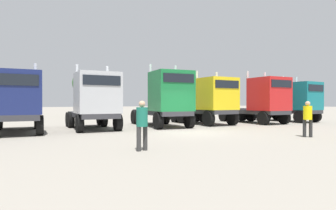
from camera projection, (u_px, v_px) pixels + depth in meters
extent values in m
plane|color=gray|center=(193.00, 133.00, 15.87)|extent=(200.00, 200.00, 0.00)
cube|color=#333338|center=(17.00, 116.00, 16.27)|extent=(2.27, 6.35, 0.30)
cube|color=navy|center=(16.00, 93.00, 14.45)|extent=(2.42, 2.31, 2.21)
cube|color=black|center=(15.00, 80.00, 13.40)|extent=(2.10, 0.06, 0.55)
cylinder|color=silver|center=(36.00, 88.00, 16.03)|extent=(0.18, 0.18, 2.81)
cylinder|color=#333338|center=(18.00, 111.00, 17.52)|extent=(1.11, 1.11, 0.12)
cylinder|color=black|center=(40.00, 125.00, 14.55)|extent=(0.36, 1.04, 1.04)
cylinder|color=black|center=(37.00, 121.00, 18.16)|extent=(0.36, 1.04, 1.04)
cylinder|color=black|center=(37.00, 120.00, 19.15)|extent=(0.36, 1.04, 1.04)
cube|color=#333338|center=(92.00, 115.00, 18.28)|extent=(2.22, 5.71, 0.30)
cube|color=#B7BABF|center=(97.00, 93.00, 16.78)|extent=(2.41, 2.38, 2.39)
cube|color=black|center=(102.00, 80.00, 15.70)|extent=(2.10, 0.05, 0.55)
cylinder|color=silver|center=(107.00, 89.00, 18.40)|extent=(0.18, 0.18, 2.99)
cylinder|color=silver|center=(77.00, 89.00, 17.55)|extent=(0.18, 0.18, 2.99)
cylinder|color=#333338|center=(88.00, 111.00, 19.40)|extent=(1.10, 1.10, 0.12)
cylinder|color=black|center=(118.00, 122.00, 16.85)|extent=(0.35, 1.01, 1.01)
cylinder|color=black|center=(80.00, 124.00, 15.87)|extent=(0.35, 1.01, 1.01)
cylinder|color=black|center=(104.00, 119.00, 19.90)|extent=(0.35, 1.01, 1.01)
cylinder|color=black|center=(71.00, 120.00, 18.91)|extent=(0.35, 1.01, 1.01)
cylinder|color=black|center=(100.00, 119.00, 20.88)|extent=(0.35, 1.01, 1.01)
cylinder|color=black|center=(69.00, 119.00, 19.90)|extent=(0.35, 1.01, 1.01)
cube|color=#333338|center=(160.00, 112.00, 20.48)|extent=(2.56, 6.43, 0.30)
cube|color=#197238|center=(171.00, 91.00, 18.67)|extent=(2.54, 2.53, 2.61)
cube|color=black|center=(179.00, 78.00, 17.54)|extent=(2.10, 0.16, 0.55)
cylinder|color=silver|center=(175.00, 88.00, 20.28)|extent=(0.19, 0.19, 3.21)
cylinder|color=silver|center=(150.00, 87.00, 19.52)|extent=(0.19, 0.19, 3.21)
cylinder|color=#333338|center=(153.00, 109.00, 21.75)|extent=(1.16, 1.16, 0.12)
cylinder|color=black|center=(189.00, 120.00, 18.67)|extent=(0.41, 1.10, 1.08)
cylinder|color=black|center=(158.00, 121.00, 17.79)|extent=(0.41, 1.10, 1.08)
cylinder|color=black|center=(165.00, 117.00, 22.35)|extent=(0.41, 1.10, 1.08)
cylinder|color=black|center=(139.00, 118.00, 21.48)|extent=(0.41, 1.10, 1.08)
cylinder|color=black|center=(160.00, 116.00, 23.36)|extent=(0.41, 1.10, 1.08)
cylinder|color=black|center=(135.00, 117.00, 22.48)|extent=(0.41, 1.10, 1.08)
cube|color=#333338|center=(202.00, 111.00, 22.46)|extent=(2.40, 5.96, 0.30)
cube|color=yellow|center=(217.00, 94.00, 20.83)|extent=(2.48, 2.30, 2.33)
cube|color=black|center=(227.00, 84.00, 19.84)|extent=(2.10, 0.11, 0.55)
cylinder|color=silver|center=(217.00, 91.00, 22.39)|extent=(0.19, 0.19, 2.93)
cylinder|color=silver|center=(197.00, 90.00, 21.48)|extent=(0.19, 0.19, 2.93)
cylinder|color=#333338|center=(193.00, 108.00, 23.59)|extent=(1.14, 1.14, 0.12)
cylinder|color=black|center=(232.00, 118.00, 21.02)|extent=(0.39, 1.12, 1.11)
cylinder|color=black|center=(208.00, 119.00, 19.96)|extent=(0.39, 1.12, 1.11)
cylinder|color=black|center=(204.00, 116.00, 24.17)|extent=(0.39, 1.12, 1.11)
cylinder|color=black|center=(182.00, 116.00, 23.11)|extent=(0.39, 1.12, 1.11)
cylinder|color=black|center=(196.00, 115.00, 25.13)|extent=(0.39, 1.12, 1.11)
cylinder|color=black|center=(175.00, 116.00, 24.08)|extent=(0.39, 1.12, 1.11)
cube|color=#333338|center=(253.00, 112.00, 23.70)|extent=(2.25, 5.94, 0.30)
cube|color=red|center=(269.00, 94.00, 22.12)|extent=(2.42, 2.42, 2.55)
cube|color=black|center=(282.00, 84.00, 21.03)|extent=(2.10, 0.06, 0.55)
cylinder|color=silver|center=(265.00, 91.00, 23.75)|extent=(0.18, 0.18, 3.15)
cylinder|color=silver|center=(247.00, 91.00, 22.88)|extent=(0.18, 0.18, 3.15)
cylinder|color=#333338|center=(242.00, 109.00, 24.85)|extent=(1.11, 1.11, 0.12)
cylinder|color=black|center=(284.00, 118.00, 22.19)|extent=(0.36, 1.02, 1.02)
cylinder|color=black|center=(263.00, 118.00, 21.19)|extent=(0.36, 1.02, 1.02)
cylinder|color=black|center=(251.00, 116.00, 25.41)|extent=(0.36, 1.02, 1.02)
cylinder|color=black|center=(232.00, 116.00, 24.41)|extent=(0.36, 1.02, 1.02)
cylinder|color=black|center=(242.00, 115.00, 26.39)|extent=(0.36, 1.02, 1.02)
cylinder|color=black|center=(223.00, 116.00, 25.39)|extent=(0.36, 1.02, 1.02)
cube|color=#333338|center=(283.00, 111.00, 25.81)|extent=(2.74, 6.34, 0.30)
cube|color=#14727A|center=(303.00, 96.00, 24.13)|extent=(2.59, 2.45, 2.35)
cube|color=black|center=(316.00, 88.00, 23.15)|extent=(2.10, 0.23, 0.55)
cylinder|color=silver|center=(296.00, 93.00, 25.71)|extent=(0.20, 0.20, 2.95)
cylinder|color=silver|center=(283.00, 93.00, 24.71)|extent=(0.20, 0.20, 2.95)
cylinder|color=#333338|center=(270.00, 109.00, 26.96)|extent=(1.19, 1.19, 0.12)
cylinder|color=black|center=(315.00, 116.00, 24.36)|extent=(0.44, 1.03, 1.00)
cylinder|color=black|center=(300.00, 117.00, 23.20)|extent=(0.44, 1.03, 1.00)
cylinder|color=black|center=(277.00, 115.00, 27.65)|extent=(0.44, 1.03, 1.00)
cylinder|color=black|center=(262.00, 115.00, 26.49)|extent=(0.44, 1.03, 1.00)
cylinder|color=black|center=(267.00, 114.00, 28.59)|extent=(0.44, 1.03, 1.00)
cylinder|color=black|center=(252.00, 115.00, 27.43)|extent=(0.44, 1.03, 1.00)
cylinder|color=#282828|center=(304.00, 128.00, 13.86)|extent=(0.23, 0.23, 0.85)
cylinder|color=#282828|center=(311.00, 128.00, 13.80)|extent=(0.23, 0.23, 0.85)
cylinder|color=yellow|center=(308.00, 113.00, 13.83)|extent=(0.56, 0.56, 0.67)
sphere|color=tan|center=(308.00, 104.00, 13.82)|extent=(0.23, 0.23, 0.23)
cylinder|color=#323232|center=(145.00, 138.00, 10.03)|extent=(0.20, 0.20, 0.85)
cylinder|color=#323232|center=(139.00, 139.00, 9.84)|extent=(0.20, 0.20, 0.85)
cylinder|color=#1A6E59|center=(142.00, 117.00, 9.93)|extent=(0.49, 0.49, 0.67)
sphere|color=tan|center=(142.00, 104.00, 9.93)|extent=(0.23, 0.23, 0.23)
cylinder|color=#4C3823|center=(85.00, 105.00, 35.35)|extent=(0.36, 0.36, 2.83)
sphere|color=#286023|center=(85.00, 83.00, 35.33)|extent=(3.18, 3.18, 3.18)
cylinder|color=#4C3823|center=(172.00, 104.00, 42.25)|extent=(0.36, 0.36, 2.93)
sphere|color=#286023|center=(172.00, 85.00, 42.23)|extent=(3.30, 3.30, 3.30)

